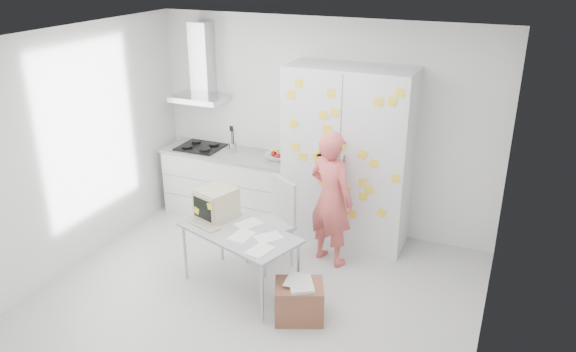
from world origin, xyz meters
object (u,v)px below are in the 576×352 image
at_px(person, 331,199).
at_px(chair, 275,218).
at_px(desk, 224,215).
at_px(cardboard_box, 299,301).

height_order(person, chair, person).
height_order(person, desk, person).
xyz_separation_m(chair, cardboard_box, (0.67, -0.88, -0.39)).
bearing_deg(chair, person, 58.27).
relative_size(person, chair, 1.56).
relative_size(desk, chair, 1.40).
bearing_deg(person, desk, 62.68).
bearing_deg(chair, cardboard_box, -21.76).
bearing_deg(cardboard_box, chair, 127.07).
bearing_deg(person, cardboard_box, 115.55).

